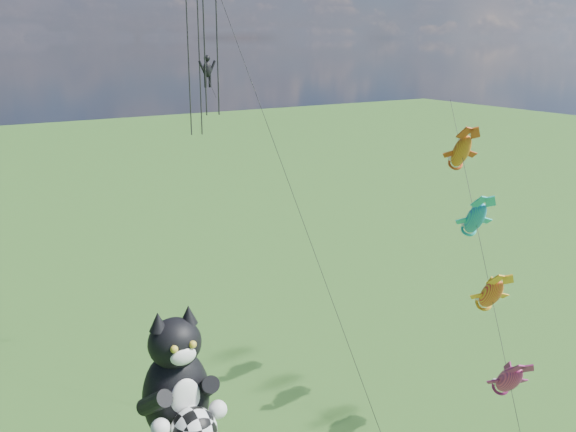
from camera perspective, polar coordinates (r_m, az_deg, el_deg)
cat_kite_rig at (r=22.68m, az=-9.66°, el=-15.06°), size 2.67×4.25×11.45m
fish_windsock_rig at (r=34.25m, az=16.95°, el=-3.38°), size 7.62×14.14×16.52m
parafoil_rig at (r=37.90m, az=-6.98°, el=13.53°), size 3.23×17.32×27.08m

